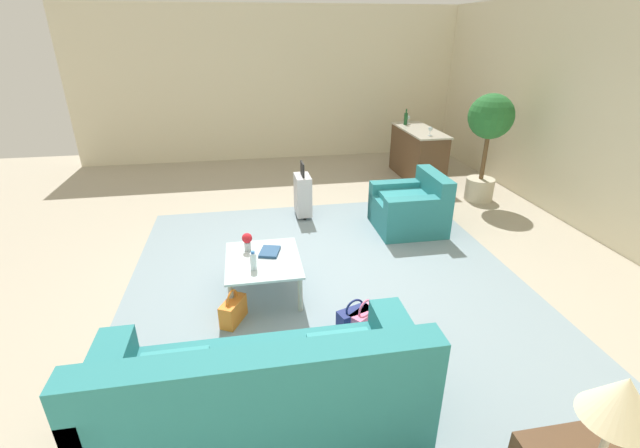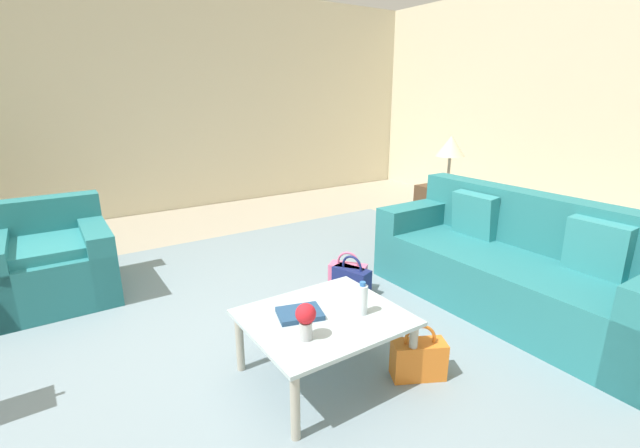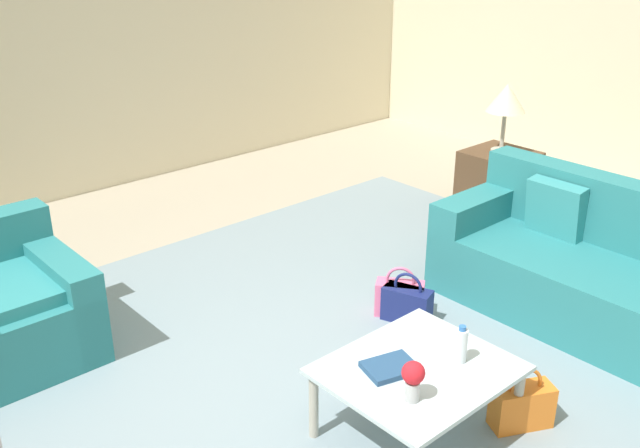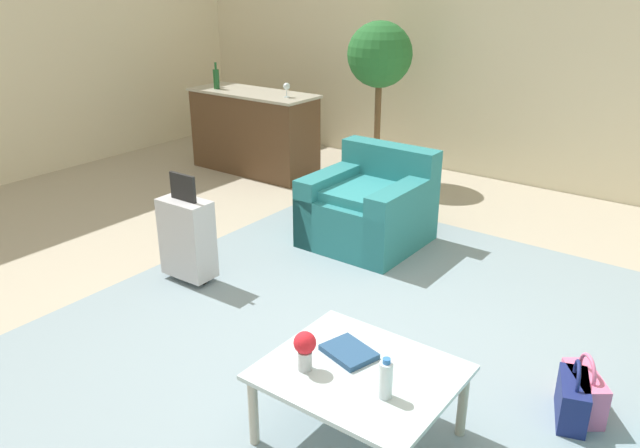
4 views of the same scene
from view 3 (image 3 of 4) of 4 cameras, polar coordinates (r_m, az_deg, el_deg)
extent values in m
plane|color=#A89E89|center=(3.95, -2.12, -15.44)|extent=(12.00, 12.00, 0.00)
cube|color=gray|center=(4.39, 2.31, -10.92)|extent=(5.20, 4.40, 0.01)
cube|color=teal|center=(4.96, 21.69, -5.43)|extent=(0.87, 2.23, 0.45)
cube|color=teal|center=(5.14, 23.76, -1.98)|extent=(0.22, 2.23, 0.90)
cube|color=teal|center=(5.36, 12.52, -0.87)|extent=(0.87, 0.24, 0.66)
cube|color=teal|center=(5.14, 18.33, 1.05)|extent=(0.16, 0.40, 0.41)
cube|color=teal|center=(4.70, -23.77, -7.52)|extent=(0.90, 0.91, 0.44)
cube|color=teal|center=(4.75, -19.97, -5.43)|extent=(0.20, 0.91, 0.60)
cube|color=teal|center=(4.54, -24.09, -4.94)|extent=(0.66, 0.65, 0.08)
cube|color=silver|center=(3.65, 7.87, -11.47)|extent=(0.90, 0.77, 0.02)
cylinder|color=#ADA899|center=(3.73, -0.52, -14.30)|extent=(0.05, 0.05, 0.39)
cylinder|color=#ADA899|center=(4.20, 7.84, -9.74)|extent=(0.05, 0.05, 0.39)
cylinder|color=#ADA899|center=(3.89, 15.54, -13.52)|extent=(0.05, 0.05, 0.39)
cylinder|color=silver|center=(3.68, 11.21, -9.53)|extent=(0.06, 0.06, 0.18)
cylinder|color=#2D6BBC|center=(3.63, 11.34, -8.17)|extent=(0.04, 0.04, 0.02)
cube|color=navy|center=(3.61, 5.64, -11.35)|extent=(0.30, 0.26, 0.03)
cylinder|color=#B2B7BC|center=(3.40, 7.39, -13.10)|extent=(0.07, 0.07, 0.10)
sphere|color=red|center=(3.34, 7.47, -11.72)|extent=(0.11, 0.11, 0.11)
cube|color=#513823|center=(6.53, 14.02, 3.12)|extent=(0.55, 0.55, 0.59)
cylinder|color=#ADA899|center=(6.44, 14.28, 5.70)|extent=(0.18, 0.18, 0.02)
cylinder|color=#ADA899|center=(6.39, 14.44, 7.24)|extent=(0.04, 0.04, 0.34)
cone|color=beige|center=(6.32, 14.70, 9.75)|extent=(0.34, 0.34, 0.24)
cube|color=navy|center=(4.76, 6.97, -6.47)|extent=(0.24, 0.35, 0.24)
torus|color=navy|center=(4.70, 7.05, -4.99)|extent=(0.08, 0.19, 0.20)
cube|color=orange|center=(3.98, 15.84, -13.89)|extent=(0.35, 0.27, 0.24)
torus|color=orange|center=(3.90, 16.06, -12.24)|extent=(0.18, 0.11, 0.20)
cube|color=pink|center=(4.84, 6.38, -5.96)|extent=(0.30, 0.34, 0.24)
torus|color=pink|center=(4.77, 6.45, -4.49)|extent=(0.13, 0.17, 0.20)
camera|label=1|loc=(6.57, 34.85, 20.47)|focal=24.00mm
camera|label=2|loc=(1.35, 37.79, -19.14)|focal=24.00mm
camera|label=4|loc=(3.71, 53.07, 10.15)|focal=35.00mm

